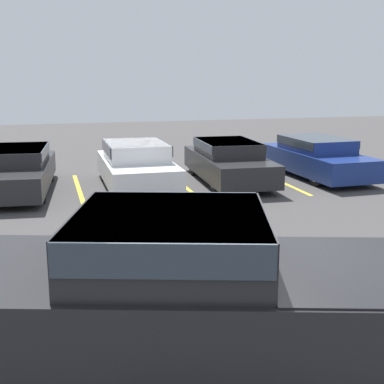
{
  "coord_description": "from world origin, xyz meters",
  "views": [
    {
      "loc": [
        -1.92,
        -5.51,
        3.18
      ],
      "look_at": [
        0.68,
        3.92,
        1.0
      ],
      "focal_mm": 50.0,
      "sensor_mm": 36.0,
      "label": 1
    }
  ],
  "objects_px": {
    "parked_sedan_d": "(317,156)",
    "wheel_stop_curb": "(148,166)",
    "pickup_truck": "(199,297)",
    "parked_sedan_b": "(136,164)",
    "parked_sedan_c": "(228,160)",
    "parked_sedan_a": "(17,169)"
  },
  "relations": [
    {
      "from": "parked_sedan_d",
      "to": "pickup_truck",
      "type": "bearing_deg",
      "value": -35.79
    },
    {
      "from": "parked_sedan_d",
      "to": "wheel_stop_curb",
      "type": "xyz_separation_m",
      "value": [
        -4.82,
        2.84,
        -0.58
      ]
    },
    {
      "from": "parked_sedan_c",
      "to": "parked_sedan_d",
      "type": "relative_size",
      "value": 1.0
    },
    {
      "from": "parked_sedan_b",
      "to": "parked_sedan_c",
      "type": "relative_size",
      "value": 0.92
    },
    {
      "from": "parked_sedan_d",
      "to": "wheel_stop_curb",
      "type": "height_order",
      "value": "parked_sedan_d"
    },
    {
      "from": "parked_sedan_b",
      "to": "parked_sedan_d",
      "type": "bearing_deg",
      "value": 91.61
    },
    {
      "from": "parked_sedan_c",
      "to": "wheel_stop_curb",
      "type": "bearing_deg",
      "value": -144.56
    },
    {
      "from": "parked_sedan_d",
      "to": "parked_sedan_c",
      "type": "bearing_deg",
      "value": -90.08
    },
    {
      "from": "parked_sedan_b",
      "to": "parked_sedan_c",
      "type": "xyz_separation_m",
      "value": [
        2.76,
        0.02,
        -0.02
      ]
    },
    {
      "from": "parked_sedan_b",
      "to": "wheel_stop_curb",
      "type": "relative_size",
      "value": 2.59
    },
    {
      "from": "pickup_truck",
      "to": "parked_sedan_a",
      "type": "xyz_separation_m",
      "value": [
        -2.23,
        10.06,
        -0.26
      ]
    },
    {
      "from": "parked_sedan_c",
      "to": "wheel_stop_curb",
      "type": "height_order",
      "value": "parked_sedan_c"
    },
    {
      "from": "wheel_stop_curb",
      "to": "parked_sedan_d",
      "type": "bearing_deg",
      "value": -30.46
    },
    {
      "from": "parked_sedan_b",
      "to": "wheel_stop_curb",
      "type": "bearing_deg",
      "value": 163.66
    },
    {
      "from": "pickup_truck",
      "to": "parked_sedan_b",
      "type": "distance_m",
      "value": 9.87
    },
    {
      "from": "parked_sedan_a",
      "to": "parked_sedan_d",
      "type": "distance_m",
      "value": 8.95
    },
    {
      "from": "parked_sedan_a",
      "to": "parked_sedan_c",
      "type": "bearing_deg",
      "value": 93.13
    },
    {
      "from": "parked_sedan_d",
      "to": "wheel_stop_curb",
      "type": "bearing_deg",
      "value": -122.18
    },
    {
      "from": "parked_sedan_c",
      "to": "parked_sedan_d",
      "type": "bearing_deg",
      "value": 94.51
    },
    {
      "from": "pickup_truck",
      "to": "parked_sedan_b",
      "type": "xyz_separation_m",
      "value": [
        1.0,
        9.82,
        -0.23
      ]
    },
    {
      "from": "parked_sedan_a",
      "to": "wheel_stop_curb",
      "type": "relative_size",
      "value": 2.96
    },
    {
      "from": "parked_sedan_a",
      "to": "parked_sedan_d",
      "type": "height_order",
      "value": "parked_sedan_d"
    }
  ]
}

